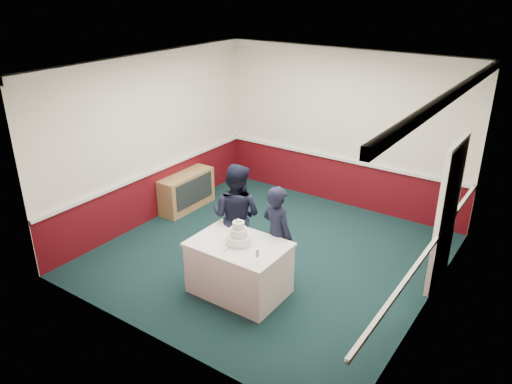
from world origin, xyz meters
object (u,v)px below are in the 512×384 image
Objects in this scene: sideboard at (187,191)px; cake_table at (239,267)px; champagne_flute at (257,254)px; cake_knife at (228,249)px; person_man at (236,216)px; person_woman at (277,235)px; wedding_cake at (239,236)px.

cake_table reaches higher than sideboard.
cake_table is 6.44× the size of champagne_flute.
champagne_flute is at bearing -33.38° from sideboard.
cake_knife is (2.46, -1.89, 0.44)m from sideboard.
person_man is 1.10× the size of person_woman.
sideboard is at bearing 137.13° from cake_knife.
cake_table is at bearing 150.75° from champagne_flute.
cake_knife is at bearing -37.54° from sideboard.
cake_table is 0.50m from wedding_cake.
champagne_flute is (0.53, -0.08, 0.14)m from cake_knife.
person_woman is at bearing 104.71° from champagne_flute.
wedding_cake is 0.23m from cake_knife.
cake_knife is (-0.03, -0.20, -0.11)m from wedding_cake.
wedding_cake is 1.65× the size of cake_knife.
sideboard is 5.45× the size of cake_knife.
person_man is (-0.48, 0.58, 0.43)m from cake_table.
sideboard is 3.01m from cake_table.
cake_table is 0.87m from person_man.
person_woman is at bearing 61.82° from wedding_cake.
champagne_flute is 0.12× the size of person_man.
wedding_cake is 0.57m from champagne_flute.
person_woman reaches higher than champagne_flute.
cake_knife is at bearing 171.42° from champagne_flute.
cake_table is at bearing 119.95° from person_man.
champagne_flute is at bearing -29.25° from cake_table.
wedding_cake reaches higher than sideboard.
wedding_cake is at bearing 75.88° from person_woman.
person_man is at bearing 129.27° from cake_table.
sideboard is 3.63m from champagne_flute.
cake_table is (2.49, -1.69, 0.05)m from sideboard.
person_man reaches higher than sideboard.
champagne_flute is 0.13× the size of person_woman.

